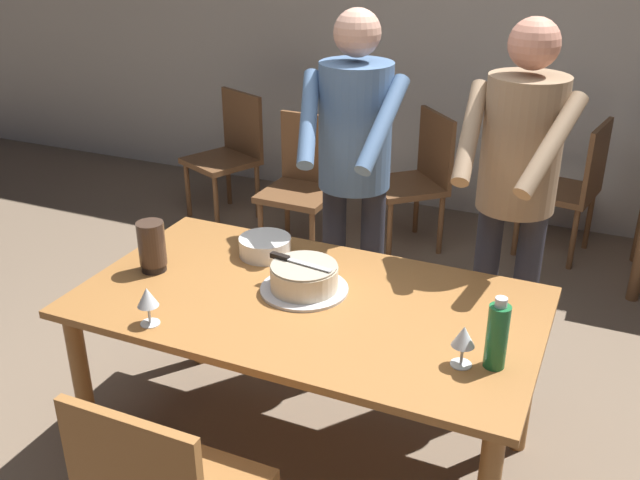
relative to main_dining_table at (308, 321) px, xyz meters
The scene contains 16 objects.
ground_plane 0.65m from the main_dining_table, ahead, with size 14.00×14.00×0.00m, color #7A6651.
back_wall 3.02m from the main_dining_table, 90.00° to the left, with size 10.00×0.12×2.70m, color beige.
main_dining_table is the anchor object (origin of this frame).
cake_on_platter 0.16m from the main_dining_table, 127.01° to the left, with size 0.34×0.34×0.11m.
cake_knife 0.25m from the main_dining_table, 150.05° to the left, with size 0.27×0.06×0.02m.
plate_stack 0.44m from the main_dining_table, 140.22° to the left, with size 0.22×0.22×0.08m.
wine_glass_near 0.69m from the main_dining_table, 16.56° to the right, with size 0.08×0.08×0.14m.
wine_glass_far 0.62m from the main_dining_table, 138.64° to the right, with size 0.08×0.08×0.14m.
water_bottle 0.77m from the main_dining_table, 11.68° to the right, with size 0.07×0.07×0.25m.
hurricane_lamp 0.70m from the main_dining_table, behind, with size 0.11×0.11×0.21m.
person_cutting_cake 0.81m from the main_dining_table, 97.52° to the left, with size 0.46×0.57×1.72m.
person_standing_beside 1.04m from the main_dining_table, 49.63° to the left, with size 0.46×0.57×1.72m.
background_chair_0 2.18m from the main_dining_table, 95.73° to the left, with size 0.62×0.62×0.90m.
background_chair_1 1.98m from the main_dining_table, 115.55° to the left, with size 0.45×0.45×0.90m.
background_chair_2 2.68m from the main_dining_table, 127.09° to the left, with size 0.58×0.58×0.90m.
background_chair_3 2.53m from the main_dining_table, 73.23° to the left, with size 0.51×0.51×0.90m.
Camera 1 is at (0.99, -2.12, 2.09)m, focal length 40.08 mm.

